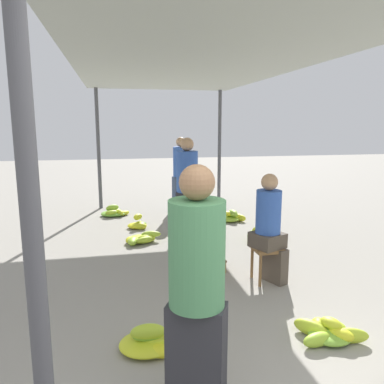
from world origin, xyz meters
TOP-DOWN VIEW (x-y plane):
  - canopy_post_front_left at (-1.41, 0.30)m, footprint 0.08×0.08m
  - canopy_post_back_left at (-1.41, 7.50)m, footprint 0.08×0.08m
  - canopy_post_back_right at (1.41, 7.50)m, footprint 0.08×0.08m
  - canopy_tarp at (0.00, 3.90)m, footprint 3.22×7.60m
  - vendor_foreground at (-0.61, 0.97)m, footprint 0.48×0.48m
  - stool at (0.70, 2.88)m, footprint 0.34×0.34m
  - vendor_seated at (0.72, 2.87)m, footprint 0.45×0.45m
  - banana_pile_left_0 at (-0.85, 1.74)m, footprint 0.50×0.47m
  - banana_pile_left_1 at (-0.70, 4.73)m, footprint 0.61×0.51m
  - banana_pile_left_2 at (-0.69, 5.59)m, footprint 0.38×0.37m
  - banana_pile_left_3 at (-1.11, 6.66)m, footprint 0.62×0.46m
  - banana_pile_right_0 at (0.74, 1.57)m, footprint 0.63×0.47m
  - banana_pile_right_1 at (1.17, 5.75)m, footprint 0.65×0.41m
  - banana_pile_right_2 at (0.77, 6.69)m, footprint 0.59×0.42m
  - banana_pile_right_3 at (1.21, 4.34)m, footprint 0.50×0.50m
  - crate_near at (0.09, 3.40)m, footprint 0.40×0.40m
  - shopper_walking_mid at (0.10, 4.90)m, footprint 0.44×0.44m
  - shopper_walking_far at (0.37, 6.95)m, footprint 0.42×0.42m

SIDE VIEW (x-z plane):
  - banana_pile_left_1 at x=-0.70m, z-range -0.02..0.15m
  - banana_pile_right_0 at x=0.74m, z-range -0.03..0.16m
  - banana_pile_right_2 at x=0.77m, z-range -0.03..0.17m
  - banana_pile_left_3 at x=-1.11m, z-range -0.04..0.19m
  - banana_pile_left_2 at x=-0.69m, z-range -0.06..0.21m
  - banana_pile_left_0 at x=-0.85m, z-range -0.04..0.19m
  - banana_pile_right_1 at x=1.17m, z-range -0.03..0.20m
  - crate_near at x=0.09m, z-range 0.00..0.17m
  - banana_pile_right_3 at x=1.21m, z-range -0.04..0.22m
  - stool at x=0.70m, z-range 0.13..0.57m
  - vendor_seated at x=0.72m, z-range 0.03..1.37m
  - shopper_walking_far at x=0.37m, z-range 0.03..1.66m
  - vendor_foreground at x=-0.61m, z-range 0.03..1.71m
  - shopper_walking_mid at x=0.10m, z-range 0.03..1.72m
  - canopy_post_front_left at x=-1.41m, z-range 0.00..2.70m
  - canopy_post_back_left at x=-1.41m, z-range 0.00..2.70m
  - canopy_post_back_right at x=1.41m, z-range 0.00..2.70m
  - canopy_tarp at x=0.00m, z-range 2.70..2.74m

